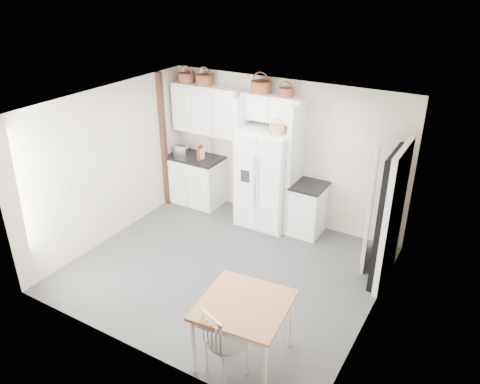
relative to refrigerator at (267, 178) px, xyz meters
The scene contains 27 objects.
floor 1.87m from the refrigerator, 84.77° to the right, with size 4.50×4.50×0.00m, color #393939.
ceiling 2.37m from the refrigerator, 84.77° to the right, with size 4.50×4.50×0.00m, color white.
wall_back 0.56m from the refrigerator, 67.40° to the left, with size 4.50×4.50×0.00m, color #B6B0AA.
wall_left 2.70m from the refrigerator, 142.02° to the right, with size 4.00×4.00×0.00m, color #B6B0AA.
wall_right 2.93m from the refrigerator, 34.34° to the right, with size 4.00×4.00×0.00m, color #B6B0AA.
refrigerator is the anchor object (origin of this frame).
base_cab_left 1.63m from the refrigerator, behind, with size 1.01×0.64×0.93m, color white.
base_cab_right 0.92m from the refrigerator, ahead, with size 0.51×0.61×0.89m, color white.
dining_table 3.40m from the refrigerator, 66.83° to the right, with size 0.99×0.99×0.83m, color #A16139.
windsor_chair 3.64m from the refrigerator, 69.52° to the right, with size 0.48×0.44×0.98m, color white.
counter_left 1.58m from the refrigerator, behind, with size 1.05×0.68×0.04m, color black.
counter_right 0.80m from the refrigerator, ahead, with size 0.55×0.65×0.04m, color black.
toaster 1.90m from the refrigerator, behind, with size 0.26×0.15×0.18m, color silver.
cookbook_red 1.43m from the refrigerator, behind, with size 0.04×0.18×0.27m, color #AB1119.
cookbook_cream 1.40m from the refrigerator, behind, with size 0.03×0.15×0.22m, color beige.
basket_upper_a 2.38m from the refrigerator, behind, with size 0.30×0.30×0.17m, color maroon.
basket_upper_b 2.10m from the refrigerator, behind, with size 0.31×0.31×0.18m, color maroon.
basket_bridge_a 1.59m from the refrigerator, 143.03° to the left, with size 0.35×0.35×0.20m, color maroon.
basket_bridge_b 1.55m from the refrigerator, 41.80° to the left, with size 0.25×0.25×0.14m, color maroon.
basket_fridge_b 0.99m from the refrigerator, 24.51° to the right, with size 0.26×0.26×0.14m, color #966034.
upper_cabinet 1.69m from the refrigerator, behind, with size 1.40×0.34×0.90m, color white.
bridge_cabinet 1.25m from the refrigerator, 90.00° to the left, with size 1.12×0.34×0.45m, color white.
fridge_panel_left 0.57m from the refrigerator, behind, with size 0.08×0.60×2.30m, color white.
fridge_panel_right 0.57m from the refrigerator, ahead, with size 0.08×0.60×2.30m, color white.
trim_post 2.11m from the refrigerator, behind, with size 0.09×0.09×2.60m, color black.
doorway_void 2.40m from the refrigerator, 15.48° to the right, with size 0.18×0.85×2.05m, color black.
door_slab 1.98m from the refrigerator, ahead, with size 0.80×0.04×2.05m, color white.
Camera 1 is at (3.28, -5.12, 4.29)m, focal length 35.00 mm.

